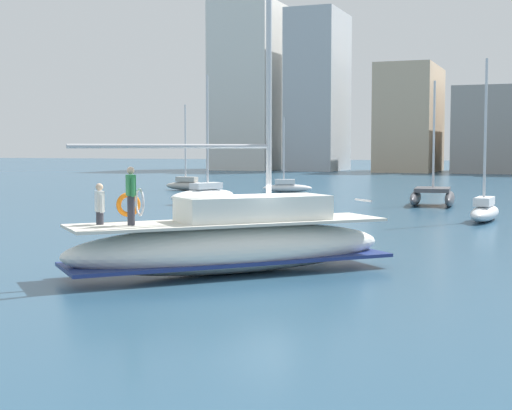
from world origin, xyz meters
name	(u,v)px	position (x,y,z in m)	size (l,w,h in m)	color
ground_plane	(251,269)	(0.00, 0.00, 0.00)	(400.00, 400.00, 0.00)	#284C66
main_sailboat	(233,241)	(-0.26, -0.72, 0.91)	(8.43, 8.54, 13.34)	white
moored_sloop_near	(204,194)	(-12.82, 24.05, 0.59)	(3.09, 5.71, 8.23)	silver
moored_catamaran	(433,195)	(1.23, 27.28, 0.62)	(3.15, 5.70, 7.67)	#4C4C51
moored_cutter_left	(189,184)	(-20.25, 36.95, 0.51)	(4.60, 1.48, 7.13)	#B7B2A8
moored_cutter_right	(287,186)	(-11.77, 37.49, 0.46)	(4.03, 2.27, 5.97)	white
moored_ketch_distant	(485,210)	(5.10, 17.92, 0.54)	(1.47, 4.90, 7.80)	silver
waterfront_buildings	(452,107)	(-6.16, 95.27, 9.56)	(83.66, 22.40, 26.70)	silver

